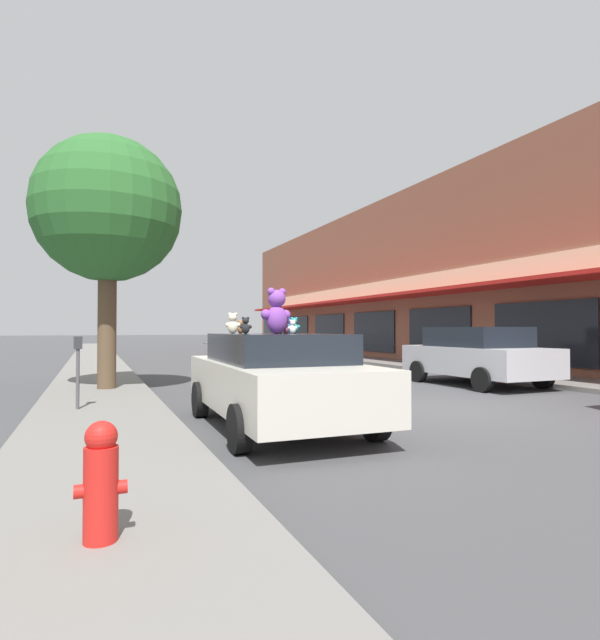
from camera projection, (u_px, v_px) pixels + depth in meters
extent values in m
plane|color=#424244|center=(433.00, 408.00, 9.59)|extent=(260.00, 260.00, 0.00)
cube|color=slate|center=(102.00, 429.00, 7.31)|extent=(2.24, 90.00, 0.13)
cube|color=brown|center=(506.00, 281.00, 25.21)|extent=(12.39, 40.81, 7.93)
cube|color=red|center=(387.00, 297.00, 22.48)|extent=(1.71, 34.28, 0.12)
cube|color=beige|center=(402.00, 286.00, 22.80)|extent=(0.08, 32.64, 0.70)
cube|color=black|center=(541.00, 333.00, 15.70)|extent=(0.06, 3.88, 2.00)
cube|color=black|center=(438.00, 332.00, 20.41)|extent=(0.06, 3.88, 2.00)
cube|color=black|center=(373.00, 332.00, 25.12)|extent=(0.06, 3.88, 2.00)
cube|color=black|center=(329.00, 331.00, 29.82)|extent=(0.06, 3.88, 2.00)
cube|color=black|center=(297.00, 331.00, 34.53)|extent=(0.06, 3.88, 2.00)
cube|color=black|center=(272.00, 331.00, 39.24)|extent=(0.06, 3.88, 2.00)
cube|color=beige|center=(277.00, 385.00, 7.72)|extent=(2.03, 4.44, 0.71)
cube|color=black|center=(277.00, 348.00, 7.73)|extent=(1.76, 2.46, 0.43)
cylinder|color=black|center=(200.00, 399.00, 8.64)|extent=(0.21, 0.61, 0.61)
cylinder|color=black|center=(302.00, 394.00, 9.33)|extent=(0.21, 0.61, 0.61)
cylinder|color=black|center=(240.00, 429.00, 6.10)|extent=(0.21, 0.61, 0.61)
cylinder|color=black|center=(375.00, 418.00, 6.79)|extent=(0.21, 0.61, 0.61)
ellipsoid|color=purple|center=(277.00, 320.00, 7.99)|extent=(0.40, 0.36, 0.45)
sphere|color=purple|center=(277.00, 299.00, 8.00)|extent=(0.34, 0.34, 0.29)
sphere|color=purple|center=(282.00, 292.00, 8.06)|extent=(0.14, 0.14, 0.12)
sphere|color=purple|center=(271.00, 291.00, 7.94)|extent=(0.14, 0.14, 0.12)
sphere|color=#BA67ED|center=(273.00, 300.00, 8.10)|extent=(0.13, 0.13, 0.11)
sphere|color=purple|center=(285.00, 315.00, 8.12)|extent=(0.20, 0.20, 0.17)
sphere|color=purple|center=(266.00, 314.00, 7.91)|extent=(0.20, 0.20, 0.17)
ellipsoid|color=pink|center=(286.00, 328.00, 8.22)|extent=(0.18, 0.18, 0.18)
sphere|color=pink|center=(286.00, 320.00, 8.23)|extent=(0.16, 0.16, 0.11)
sphere|color=pink|center=(287.00, 318.00, 8.26)|extent=(0.07, 0.07, 0.05)
sphere|color=pink|center=(285.00, 318.00, 8.19)|extent=(0.07, 0.07, 0.05)
sphere|color=#FFA3DA|center=(283.00, 321.00, 8.24)|extent=(0.06, 0.06, 0.04)
sphere|color=pink|center=(287.00, 326.00, 8.29)|extent=(0.09, 0.09, 0.06)
sphere|color=pink|center=(283.00, 326.00, 8.16)|extent=(0.09, 0.09, 0.06)
ellipsoid|color=blue|center=(288.00, 328.00, 8.67)|extent=(0.18, 0.17, 0.18)
sphere|color=blue|center=(288.00, 321.00, 8.67)|extent=(0.16, 0.16, 0.11)
sphere|color=blue|center=(289.00, 318.00, 8.71)|extent=(0.07, 0.07, 0.05)
sphere|color=blue|center=(286.00, 318.00, 8.64)|extent=(0.07, 0.07, 0.05)
sphere|color=#548DFF|center=(285.00, 321.00, 8.70)|extent=(0.06, 0.06, 0.04)
sphere|color=blue|center=(289.00, 327.00, 8.74)|extent=(0.09, 0.09, 0.07)
sphere|color=blue|center=(285.00, 326.00, 8.62)|extent=(0.09, 0.09, 0.07)
ellipsoid|color=green|center=(281.00, 328.00, 8.58)|extent=(0.14, 0.12, 0.18)
sphere|color=green|center=(281.00, 321.00, 8.58)|extent=(0.11, 0.11, 0.11)
sphere|color=green|center=(283.00, 318.00, 8.59)|extent=(0.05, 0.05, 0.05)
sphere|color=green|center=(278.00, 318.00, 8.56)|extent=(0.05, 0.05, 0.05)
sphere|color=#5ADA6D|center=(280.00, 321.00, 8.62)|extent=(0.04, 0.04, 0.04)
sphere|color=green|center=(284.00, 326.00, 8.61)|extent=(0.07, 0.07, 0.07)
sphere|color=green|center=(276.00, 326.00, 8.56)|extent=(0.07, 0.07, 0.07)
ellipsoid|color=teal|center=(294.00, 329.00, 8.10)|extent=(0.17, 0.16, 0.17)
sphere|color=teal|center=(294.00, 321.00, 8.10)|extent=(0.14, 0.14, 0.11)
sphere|color=teal|center=(296.00, 318.00, 8.10)|extent=(0.06, 0.06, 0.04)
sphere|color=teal|center=(292.00, 318.00, 8.11)|extent=(0.06, 0.06, 0.04)
sphere|color=#47CDC6|center=(294.00, 321.00, 8.15)|extent=(0.05, 0.05, 0.04)
sphere|color=teal|center=(298.00, 327.00, 8.10)|extent=(0.08, 0.08, 0.06)
sphere|color=teal|center=(290.00, 327.00, 8.12)|extent=(0.08, 0.08, 0.06)
ellipsoid|color=white|center=(293.00, 329.00, 7.99)|extent=(0.11, 0.10, 0.14)
sphere|color=white|center=(293.00, 323.00, 7.99)|extent=(0.09, 0.09, 0.09)
sphere|color=white|center=(294.00, 321.00, 8.01)|extent=(0.04, 0.04, 0.04)
sphere|color=white|center=(291.00, 321.00, 7.98)|extent=(0.04, 0.04, 0.04)
sphere|color=white|center=(292.00, 323.00, 8.03)|extent=(0.03, 0.03, 0.03)
sphere|color=white|center=(296.00, 328.00, 8.02)|extent=(0.05, 0.05, 0.05)
sphere|color=white|center=(289.00, 328.00, 7.97)|extent=(0.05, 0.05, 0.05)
ellipsoid|color=beige|center=(233.00, 327.00, 7.99)|extent=(0.21, 0.20, 0.21)
sphere|color=beige|center=(233.00, 318.00, 7.99)|extent=(0.18, 0.18, 0.13)
sphere|color=beige|center=(236.00, 314.00, 7.99)|extent=(0.08, 0.08, 0.06)
sphere|color=beige|center=(230.00, 314.00, 7.99)|extent=(0.08, 0.08, 0.06)
sphere|color=white|center=(234.00, 318.00, 8.05)|extent=(0.07, 0.07, 0.05)
sphere|color=beige|center=(238.00, 325.00, 7.99)|extent=(0.10, 0.10, 0.08)
sphere|color=beige|center=(228.00, 325.00, 8.01)|extent=(0.10, 0.10, 0.08)
ellipsoid|color=olive|center=(241.00, 329.00, 8.16)|extent=(0.11, 0.09, 0.14)
sphere|color=olive|center=(241.00, 323.00, 8.17)|extent=(0.09, 0.09, 0.09)
sphere|color=olive|center=(242.00, 321.00, 8.18)|extent=(0.04, 0.04, 0.04)
sphere|color=olive|center=(239.00, 321.00, 8.16)|extent=(0.04, 0.04, 0.04)
sphere|color=tan|center=(240.00, 323.00, 8.20)|extent=(0.03, 0.03, 0.03)
sphere|color=olive|center=(244.00, 328.00, 8.19)|extent=(0.05, 0.05, 0.05)
sphere|color=olive|center=(237.00, 328.00, 8.15)|extent=(0.05, 0.05, 0.05)
ellipsoid|color=black|center=(246.00, 329.00, 7.66)|extent=(0.16, 0.15, 0.16)
sphere|color=black|center=(246.00, 321.00, 7.66)|extent=(0.14, 0.14, 0.10)
sphere|color=black|center=(248.00, 318.00, 7.66)|extent=(0.06, 0.06, 0.04)
sphere|color=black|center=(243.00, 318.00, 7.66)|extent=(0.06, 0.06, 0.04)
sphere|color=#3A3A3D|center=(246.00, 321.00, 7.71)|extent=(0.05, 0.05, 0.04)
sphere|color=black|center=(250.00, 327.00, 7.67)|extent=(0.08, 0.08, 0.06)
sphere|color=black|center=(241.00, 327.00, 7.67)|extent=(0.08, 0.08, 0.06)
cube|color=#B7B7BC|center=(477.00, 360.00, 13.58)|extent=(2.01, 4.13, 0.74)
cube|color=black|center=(477.00, 337.00, 13.59)|extent=(1.77, 2.43, 0.54)
cylinder|color=black|center=(418.00, 371.00, 14.38)|extent=(0.20, 0.61, 0.61)
cylinder|color=black|center=(472.00, 369.00, 15.14)|extent=(0.20, 0.61, 0.61)
cylinder|color=black|center=(483.00, 380.00, 12.02)|extent=(0.20, 0.61, 0.61)
cylinder|color=black|center=(543.00, 377.00, 12.77)|extent=(0.20, 0.61, 0.61)
cylinder|color=brown|center=(107.00, 329.00, 11.80)|extent=(0.42, 0.42, 2.79)
sphere|color=#286028|center=(108.00, 209.00, 11.85)|extent=(3.45, 3.45, 3.45)
cylinder|color=red|center=(101.00, 494.00, 3.28)|extent=(0.22, 0.22, 0.62)
sphere|color=red|center=(101.00, 437.00, 3.29)|extent=(0.21, 0.21, 0.21)
cylinder|color=red|center=(82.00, 491.00, 3.24)|extent=(0.10, 0.09, 0.09)
cylinder|color=red|center=(119.00, 487.00, 3.33)|extent=(0.10, 0.09, 0.09)
cylinder|color=#4C4C51|center=(78.00, 379.00, 8.71)|extent=(0.06, 0.06, 1.05)
cube|color=#2D2D33|center=(78.00, 343.00, 8.72)|extent=(0.14, 0.10, 0.22)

